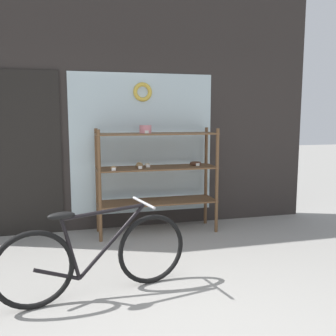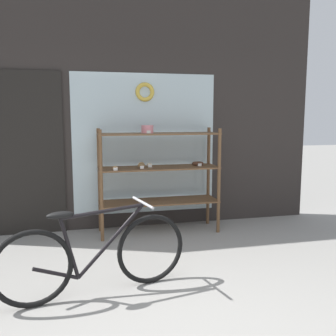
# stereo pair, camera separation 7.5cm
# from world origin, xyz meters

# --- Properties ---
(storefront_facade) EXTENTS (5.28, 0.13, 3.69)m
(storefront_facade) POSITION_xyz_m (-0.03, 2.92, 1.79)
(storefront_facade) COLOR #2D2826
(storefront_facade) RESTS_ON ground_plane
(display_case) EXTENTS (1.56, 0.46, 1.41)m
(display_case) POSITION_xyz_m (0.32, 2.55, 0.85)
(display_case) COLOR brown
(display_case) RESTS_ON ground_plane
(bicycle) EXTENTS (1.65, 0.53, 0.78)m
(bicycle) POSITION_xyz_m (-0.58, 0.94, 0.35)
(bicycle) COLOR black
(bicycle) RESTS_ON ground_plane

